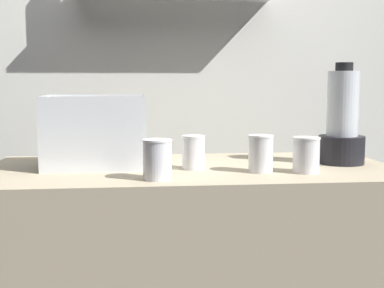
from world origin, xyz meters
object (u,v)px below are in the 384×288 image
juice_cup_carrot_middle (261,156)px  juice_cup_pomegranate_right (306,157)px  juice_cup_pomegranate_left (194,154)px  juice_cup_carrot_far_left (157,161)px  carrot_display_bin (100,145)px  blender_pitcher (342,125)px

juice_cup_carrot_middle → juice_cup_pomegranate_right: juice_cup_carrot_middle is taller
juice_cup_pomegranate_left → juice_cup_carrot_far_left: bearing=-127.0°
juice_cup_carrot_far_left → juice_cup_pomegranate_left: bearing=53.0°
juice_cup_carrot_far_left → juice_cup_pomegranate_right: bearing=8.0°
juice_cup_pomegranate_right → carrot_display_bin: bearing=165.2°
carrot_display_bin → blender_pitcher: (0.86, -0.01, 0.06)m
juice_cup_pomegranate_left → blender_pitcher: bearing=6.7°
carrot_display_bin → juice_cup_carrot_far_left: 0.31m
blender_pitcher → juice_cup_pomegranate_right: 0.27m
blender_pitcher → juice_cup_carrot_middle: 0.37m
carrot_display_bin → juice_cup_pomegranate_left: bearing=-12.9°
juice_cup_carrot_far_left → juice_cup_carrot_middle: 0.35m
carrot_display_bin → blender_pitcher: bearing=-0.7°
juice_cup_carrot_middle → juice_cup_pomegranate_right: 0.15m
blender_pitcher → juice_cup_pomegranate_left: blender_pitcher is taller
carrot_display_bin → juice_cup_carrot_far_left: (0.19, -0.25, -0.02)m
blender_pitcher → juice_cup_pomegranate_left: (-0.54, -0.06, -0.09)m
juice_cup_carrot_far_left → juice_cup_pomegranate_left: 0.22m
blender_pitcher → juice_cup_carrot_far_left: 0.72m
juice_cup_carrot_middle → juice_cup_pomegranate_left: bearing=159.1°
juice_cup_pomegranate_right → juice_cup_pomegranate_left: bearing=163.5°
blender_pitcher → juice_cup_pomegranate_right: blender_pitcher is taller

